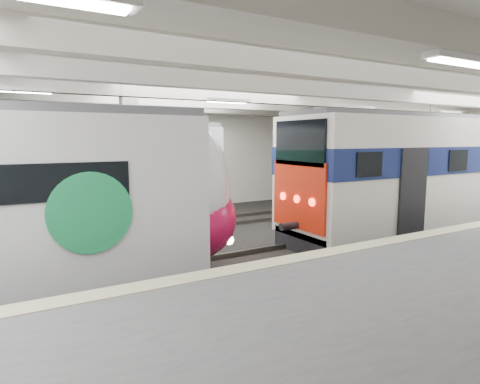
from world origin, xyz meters
TOP-DOWN VIEW (x-y plane):
  - station_hall at (0.00, -1.74)m, footprint 36.00×24.00m
  - older_rer at (8.37, 0.00)m, footprint 13.93×3.07m
  - far_train at (-5.74, 5.50)m, footprint 13.46×2.91m

SIDE VIEW (x-z plane):
  - far_train at x=-5.74m, z-range 0.07..4.38m
  - older_rer at x=8.37m, z-range 0.11..4.69m
  - station_hall at x=0.00m, z-range 0.37..6.12m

